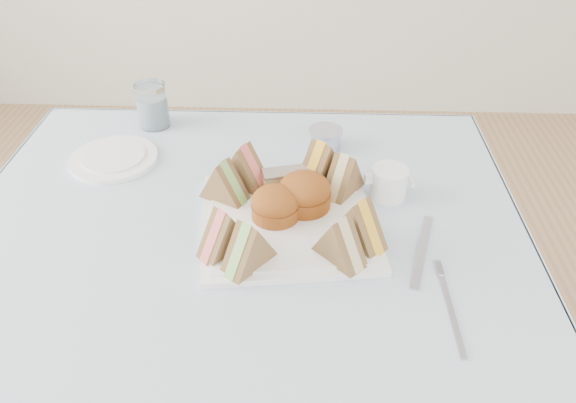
{
  "coord_description": "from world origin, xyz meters",
  "views": [
    {
      "loc": [
        0.11,
        -0.71,
        1.37
      ],
      "look_at": [
        0.08,
        0.08,
        0.8
      ],
      "focal_mm": 35.0,
      "sensor_mm": 36.0,
      "label": 1
    }
  ],
  "objects_px": {
    "creamer_jug": "(389,183)",
    "serving_plate": "(288,221)",
    "table": "(246,387)",
    "water_glass": "(152,105)"
  },
  "relations": [
    {
      "from": "serving_plate",
      "to": "water_glass",
      "type": "relative_size",
      "value": 2.98
    },
    {
      "from": "table",
      "to": "water_glass",
      "type": "bearing_deg",
      "value": 118.71
    },
    {
      "from": "creamer_jug",
      "to": "serving_plate",
      "type": "bearing_deg",
      "value": -161.27
    },
    {
      "from": "table",
      "to": "serving_plate",
      "type": "distance_m",
      "value": 0.4
    },
    {
      "from": "serving_plate",
      "to": "creamer_jug",
      "type": "xyz_separation_m",
      "value": [
        0.19,
        0.09,
        0.02
      ]
    },
    {
      "from": "water_glass",
      "to": "table",
      "type": "bearing_deg",
      "value": -61.29
    },
    {
      "from": "creamer_jug",
      "to": "table",
      "type": "bearing_deg",
      "value": -155.62
    },
    {
      "from": "table",
      "to": "serving_plate",
      "type": "bearing_deg",
      "value": 42.61
    },
    {
      "from": "table",
      "to": "water_glass",
      "type": "relative_size",
      "value": 8.81
    },
    {
      "from": "serving_plate",
      "to": "creamer_jug",
      "type": "relative_size",
      "value": 4.43
    }
  ]
}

